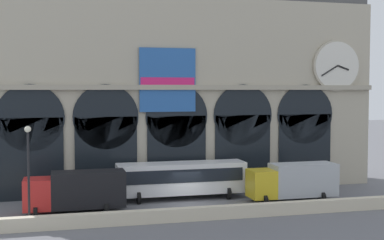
# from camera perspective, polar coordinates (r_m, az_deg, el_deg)

# --- Properties ---
(ground_plane) EXTENTS (200.00, 200.00, 0.00)m
(ground_plane) POSITION_cam_1_polar(r_m,az_deg,el_deg) (42.63, -0.21, -9.28)
(ground_plane) COLOR slate
(quay_parapet_wall) EXTENTS (90.00, 0.70, 0.94)m
(quay_parapet_wall) POSITION_cam_1_polar(r_m,az_deg,el_deg) (37.85, 1.64, -10.18)
(quay_parapet_wall) COLOR beige
(quay_parapet_wall) RESTS_ON ground
(station_building) EXTENTS (38.91, 5.93, 22.13)m
(station_building) POSITION_cam_1_polar(r_m,az_deg,el_deg) (49.19, -2.39, 5.05)
(station_building) COLOR #B2A891
(station_building) RESTS_ON ground
(box_truck_midwest) EXTENTS (7.50, 2.91, 3.12)m
(box_truck_midwest) POSITION_cam_1_polar(r_m,az_deg,el_deg) (40.62, -12.56, -7.55)
(box_truck_midwest) COLOR red
(box_truck_midwest) RESTS_ON ground
(bus_center) EXTENTS (11.00, 3.25, 3.10)m
(bus_center) POSITION_cam_1_polar(r_m,az_deg,el_deg) (44.57, -1.16, -6.39)
(bus_center) COLOR white
(bus_center) RESTS_ON ground
(box_truck_mideast) EXTENTS (7.50, 2.91, 3.12)m
(box_truck_mideast) POSITION_cam_1_polar(r_m,az_deg,el_deg) (44.60, 11.06, -6.55)
(box_truck_mideast) COLOR gold
(box_truck_mideast) RESTS_ON ground
(street_lamp_quayside) EXTENTS (0.44, 0.44, 6.90)m
(street_lamp_quayside) POSITION_cam_1_polar(r_m,az_deg,el_deg) (36.58, -17.51, -4.52)
(street_lamp_quayside) COLOR black
(street_lamp_quayside) RESTS_ON ground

